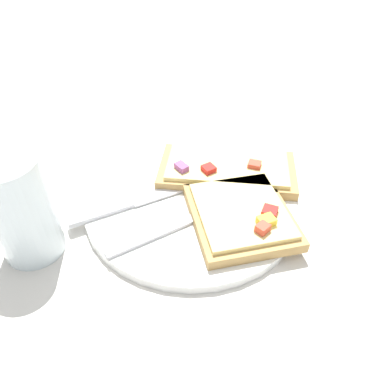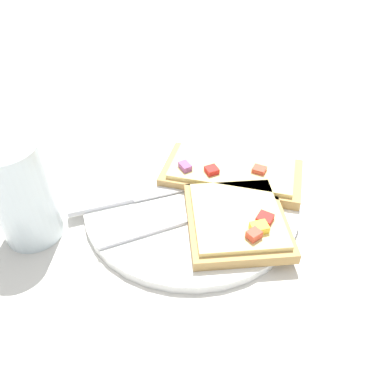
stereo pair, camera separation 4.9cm
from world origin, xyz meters
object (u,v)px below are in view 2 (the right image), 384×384
object	(u,v)px
fork	(194,217)
pizza_slice_main	(232,172)
pizza_slice_corner	(237,219)
plate	(192,201)
drinking_glass	(21,194)
knife	(139,196)

from	to	relation	value
fork	pizza_slice_main	world-z (taller)	pizza_slice_main
pizza_slice_corner	fork	bearing A→B (deg)	71.67
plate	drinking_glass	distance (m)	0.21
knife	pizza_slice_main	xyz separation A→B (m)	(-0.06, -0.12, 0.01)
pizza_slice_main	drinking_glass	size ratio (longest dim) A/B	1.67
pizza_slice_corner	pizza_slice_main	bearing A→B (deg)	-5.99
plate	knife	size ratio (longest dim) A/B	1.40
pizza_slice_main	drinking_glass	world-z (taller)	drinking_glass
plate	pizza_slice_main	distance (m)	0.07
fork	drinking_glass	world-z (taller)	drinking_glass
fork	knife	size ratio (longest dim) A/B	1.02
fork	drinking_glass	xyz separation A→B (m)	(0.14, 0.14, 0.05)
fork	knife	xyz separation A→B (m)	(0.08, 0.02, 0.00)
fork	drinking_glass	size ratio (longest dim) A/B	1.63
pizza_slice_main	fork	bearing A→B (deg)	-108.73
drinking_glass	knife	bearing A→B (deg)	-114.81
plate	knife	world-z (taller)	knife
plate	pizza_slice_main	size ratio (longest dim) A/B	1.33
pizza_slice_corner	drinking_glass	size ratio (longest dim) A/B	1.40
plate	fork	world-z (taller)	fork
fork	pizza_slice_corner	size ratio (longest dim) A/B	1.17
fork	pizza_slice_corner	world-z (taller)	pizza_slice_corner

